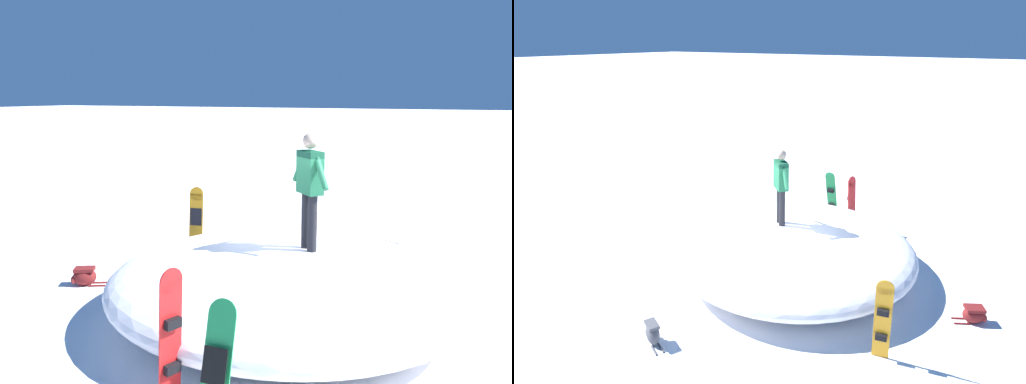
% 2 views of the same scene
% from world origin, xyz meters
% --- Properties ---
extents(ground, '(240.00, 240.00, 0.00)m').
position_xyz_m(ground, '(0.00, 0.00, 0.00)').
color(ground, white).
extents(snow_mound, '(7.49, 7.53, 1.14)m').
position_xyz_m(snow_mound, '(-0.53, -0.07, 0.57)').
color(snow_mound, white).
rests_on(snow_mound, ground).
extents(snowboarder_standing, '(0.77, 0.82, 1.71)m').
position_xyz_m(snowboarder_standing, '(-0.47, -0.41, 2.13)').
color(snowboarder_standing, black).
rests_on(snowboarder_standing, snow_mound).
extents(snowboard_primary_upright, '(0.32, 0.22, 1.61)m').
position_xyz_m(snowboard_primary_upright, '(-3.30, 0.13, 0.83)').
color(snowboard_primary_upright, red).
rests_on(snowboard_primary_upright, ground).
extents(snowboard_secondary_upright, '(0.45, 0.30, 1.52)m').
position_xyz_m(snowboard_secondary_upright, '(-3.82, -0.71, 0.78)').
color(snowboard_secondary_upright, '#1E8C47').
rests_on(snowboard_secondary_upright, ground).
extents(snowboard_tertiary_upright, '(0.26, 0.32, 1.56)m').
position_xyz_m(snowboard_tertiary_upright, '(1.35, 2.64, 0.81)').
color(snowboard_tertiary_upright, orange).
rests_on(snowboard_tertiary_upright, ground).
extents(backpack_near, '(0.50, 0.64, 0.33)m').
position_xyz_m(backpack_near, '(-0.66, 3.78, 0.17)').
color(backpack_near, maroon).
rests_on(backpack_near, ground).
extents(backpack_far, '(0.41, 0.59, 0.43)m').
position_xyz_m(backpack_far, '(3.07, -0.88, 0.22)').
color(backpack_far, '#4C4C51').
rests_on(backpack_far, ground).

